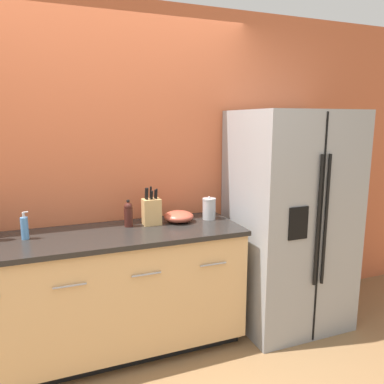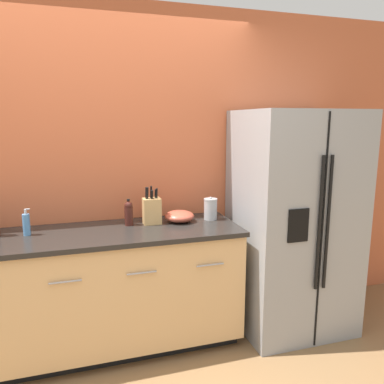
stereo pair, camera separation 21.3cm
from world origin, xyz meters
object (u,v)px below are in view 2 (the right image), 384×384
object	(u,v)px
refrigerator	(293,222)
knife_block	(152,210)
steel_canister	(210,209)
mixing_bowl	(179,216)
soap_dispenser	(26,224)
oil_bottle	(129,213)

from	to	relation	value
refrigerator	knife_block	distance (m)	1.16
steel_canister	mixing_bowl	world-z (taller)	steel_canister
steel_canister	mixing_bowl	size ratio (longest dim) A/B	0.80
knife_block	soap_dispenser	size ratio (longest dim) A/B	1.55
knife_block	steel_canister	xyz separation A→B (m)	(0.47, -0.01, -0.02)
soap_dispenser	steel_canister	world-z (taller)	soap_dispenser
oil_bottle	mixing_bowl	distance (m)	0.40
knife_block	oil_bottle	distance (m)	0.18
refrigerator	oil_bottle	xyz separation A→B (m)	(-1.31, 0.17, 0.13)
steel_canister	mixing_bowl	bearing A→B (deg)	178.83
oil_bottle	steel_canister	size ratio (longest dim) A/B	1.09
refrigerator	mixing_bowl	size ratio (longest dim) A/B	7.70
oil_bottle	steel_canister	distance (m)	0.65
refrigerator	knife_block	world-z (taller)	refrigerator
refrigerator	knife_block	size ratio (longest dim) A/B	6.08
steel_canister	refrigerator	bearing A→B (deg)	-13.34
knife_block	oil_bottle	xyz separation A→B (m)	(-0.18, 0.01, -0.01)
steel_canister	oil_bottle	bearing A→B (deg)	178.40
knife_block	mixing_bowl	xyz separation A→B (m)	(0.22, -0.00, -0.06)
soap_dispenser	refrigerator	bearing A→B (deg)	-3.57
steel_canister	mixing_bowl	xyz separation A→B (m)	(-0.26, 0.01, -0.04)
refrigerator	steel_canister	size ratio (longest dim) A/B	9.63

